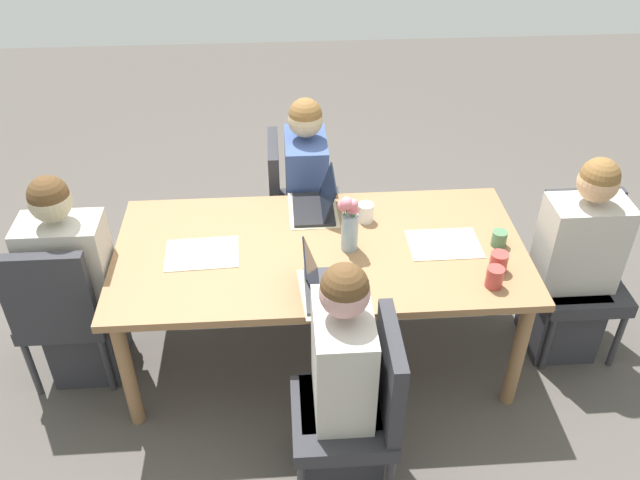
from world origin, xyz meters
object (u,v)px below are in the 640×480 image
(chair_head_right_left_mid, at_px, (577,265))
(person_head_right_left_mid, at_px, (573,270))
(dining_table, at_px, (320,259))
(chair_head_left_right_near, at_px, (61,305))
(coffee_mug_near_left, at_px, (499,238))
(coffee_mug_centre_right, at_px, (366,212))
(laptop_near_left_near, at_px, (324,285))
(chair_far_left_far, at_px, (294,200))
(person_near_left_near, at_px, (342,389))
(person_far_left_far, at_px, (307,201))
(flower_vase, at_px, (349,221))
(chair_near_left_near, at_px, (360,403))
(coffee_mug_near_right, at_px, (499,262))
(person_head_left_right_near, at_px, (76,291))
(laptop_far_left_far, at_px, (318,204))
(coffee_mug_centre_left, at_px, (495,277))

(chair_head_right_left_mid, height_order, person_head_right_left_mid, person_head_right_left_mid)
(dining_table, bearing_deg, person_head_right_left_mid, -1.05)
(chair_head_left_right_near, height_order, coffee_mug_near_left, chair_head_left_right_near)
(chair_head_right_left_mid, xyz_separation_m, coffee_mug_centre_right, (-1.14, 0.18, 0.27))
(laptop_near_left_near, bearing_deg, chair_far_left_far, 95.08)
(person_near_left_near, height_order, person_far_left_far, same)
(dining_table, distance_m, chair_head_left_right_near, 1.32)
(chair_head_right_left_mid, distance_m, coffee_mug_centre_right, 1.19)
(laptop_near_left_near, xyz_separation_m, coffee_mug_near_left, (0.91, 0.31, -0.00))
(person_near_left_near, relative_size, flower_vase, 3.85)
(dining_table, height_order, person_near_left_near, person_near_left_near)
(person_near_left_near, bearing_deg, laptop_near_left_near, 96.84)
(dining_table, distance_m, person_far_left_far, 0.75)
(person_near_left_near, bearing_deg, flower_vase, 82.42)
(chair_near_left_near, height_order, coffee_mug_near_right, chair_near_left_near)
(chair_near_left_near, xyz_separation_m, person_far_left_far, (-0.15, 1.55, 0.03))
(person_head_right_left_mid, height_order, person_head_left_right_near, same)
(chair_head_left_right_near, height_order, laptop_far_left_far, laptop_far_left_far)
(chair_far_left_far, height_order, coffee_mug_centre_left, chair_far_left_far)
(flower_vase, height_order, coffee_mug_near_right, flower_vase)
(chair_head_left_right_near, xyz_separation_m, coffee_mug_near_right, (2.14, -0.14, 0.27))
(person_head_left_right_near, xyz_separation_m, laptop_far_left_far, (1.26, 0.36, 0.24))
(chair_head_right_left_mid, bearing_deg, dining_table, -177.94)
(dining_table, distance_m, chair_near_left_near, 0.83)
(flower_vase, distance_m, coffee_mug_near_left, 0.77)
(person_head_right_left_mid, bearing_deg, coffee_mug_centre_left, -149.69)
(laptop_far_left_far, xyz_separation_m, coffee_mug_near_left, (0.89, -0.37, -0.00))
(chair_head_right_left_mid, xyz_separation_m, flower_vase, (-1.26, -0.06, 0.39))
(dining_table, distance_m, chair_far_left_far, 0.82)
(chair_far_left_far, xyz_separation_m, coffee_mug_near_left, (1.01, -0.84, 0.26))
(chair_far_left_far, xyz_separation_m, laptop_far_left_far, (0.12, -0.47, 0.27))
(person_head_right_left_mid, relative_size, person_far_left_far, 1.00)
(flower_vase, xyz_separation_m, coffee_mug_centre_left, (0.64, -0.34, -0.11))
(chair_near_left_near, bearing_deg, laptop_far_left_far, 95.37)
(coffee_mug_centre_right, bearing_deg, coffee_mug_near_right, -38.40)
(flower_vase, xyz_separation_m, laptop_near_left_near, (-0.15, -0.33, -0.12))
(chair_near_left_near, bearing_deg, chair_head_left_right_near, 153.31)
(coffee_mug_centre_left, bearing_deg, flower_vase, 152.34)
(dining_table, relative_size, chair_head_left_right_near, 2.29)
(laptop_near_left_near, bearing_deg, dining_table, 89.05)
(laptop_far_left_far, height_order, coffee_mug_near_right, laptop_far_left_far)
(dining_table, relative_size, chair_far_left_far, 2.29)
(chair_head_left_right_near, xyz_separation_m, person_head_left_right_near, (0.06, 0.07, 0.03))
(chair_near_left_near, height_order, chair_head_left_right_near, same)
(coffee_mug_centre_left, bearing_deg, chair_near_left_near, -145.33)
(chair_head_right_left_mid, xyz_separation_m, person_far_left_far, (-1.43, 0.69, 0.03))
(laptop_far_left_far, bearing_deg, chair_near_left_near, -84.63)
(person_near_left_near, distance_m, coffee_mug_near_right, 0.98)
(person_near_left_near, relative_size, laptop_far_left_far, 3.73)
(coffee_mug_centre_right, bearing_deg, person_head_right_left_mid, -13.17)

